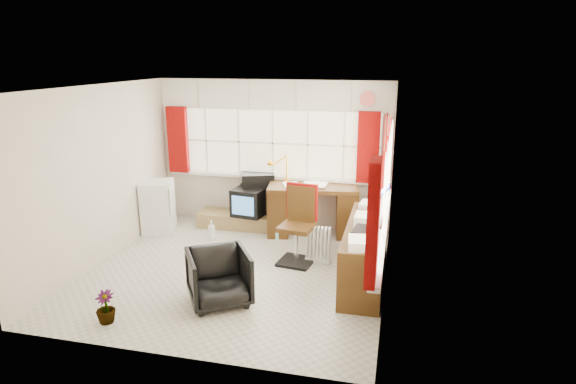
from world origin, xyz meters
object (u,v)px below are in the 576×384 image
task_chair (299,221)px  office_chair (219,277)px  radiator (318,248)px  credenza (365,251)px  crt_tv (249,202)px  mini_fridge (158,206)px  desk_lamp (286,163)px  desk (313,207)px  tv_bench (239,220)px

task_chair → office_chair: task_chair is taller
task_chair → office_chair: (-0.68, -1.44, -0.27)m
radiator → credenza: (0.69, -0.37, 0.17)m
crt_tv → mini_fridge: size_ratio=0.66×
crt_tv → radiator: bearing=-38.2°
office_chair → mini_fridge: bearing=99.9°
credenza → mini_fridge: mini_fridge is taller
office_chair → crt_tv: crt_tv is taller
office_chair → mini_fridge: size_ratio=0.83×
desk_lamp → credenza: desk_lamp is taller
task_chair → credenza: (0.97, -0.38, -0.21)m
radiator → crt_tv: 1.77m
radiator → credenza: 0.81m
task_chair → mini_fridge: size_ratio=1.30×
desk → mini_fridge: 2.60m
radiator → mini_fridge: size_ratio=0.61×
credenza → crt_tv: credenza is taller
tv_bench → task_chair: bearing=-41.1°
tv_bench → desk_lamp: bearing=8.7°
task_chair → mini_fridge: bearing=166.1°
desk → task_chair: 1.12m
tv_bench → credenza: bearing=-33.7°
radiator → mini_fridge: bearing=167.4°
tv_bench → radiator: bearing=-35.8°
task_chair → tv_bench: 1.80m
radiator → desk_lamp: bearing=121.2°
desk → tv_bench: (-1.30, 0.03, -0.34)m
desk → office_chair: desk is taller
office_chair → radiator: 1.73m
task_chair → credenza: task_chair is taller
tv_bench → crt_tv: 0.42m
credenza → tv_bench: 2.75m
desk → desk_lamp: bearing=162.3°
desk → desk_lamp: desk_lamp is taller
desk → office_chair: (-0.67, -2.55, -0.14)m
task_chair → office_chair: 1.61m
radiator → tv_bench: radiator is taller
task_chair → mini_fridge: task_chair is taller
credenza → crt_tv: size_ratio=3.50×
office_chair → credenza: credenza is taller
desk → task_chair: bearing=-89.8°
tv_bench → mini_fridge: size_ratio=1.61×
desk → crt_tv: bearing=-178.4°
credenza → tv_bench: credenza is taller
desk → tv_bench: 1.35m
task_chair → tv_bench: size_ratio=0.80×
desk → desk_lamp: size_ratio=3.52×
office_chair → tv_bench: bearing=71.4°
credenza → tv_bench: (-2.28, 1.52, -0.26)m
radiator → credenza: credenza is taller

